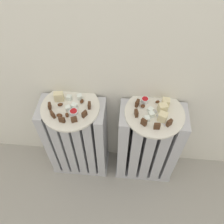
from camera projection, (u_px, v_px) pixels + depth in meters
name	position (u px, v px, depth m)	size (l,w,h in m)	color
ground_plane	(108.00, 207.00, 1.47)	(6.00, 6.00, 0.00)	gray
radiator_left	(77.00, 140.00, 1.43)	(0.36, 0.18, 0.60)	#B2B2B7
radiator_right	(147.00, 146.00, 1.40)	(0.36, 0.18, 0.60)	#B2B2B7
plate_left	(70.00, 107.00, 1.18)	(0.29, 0.29, 0.01)	silver
plate_right	(155.00, 113.00, 1.16)	(0.29, 0.29, 0.01)	silver
dark_cake_slice_left_0	(50.00, 106.00, 1.16)	(0.03, 0.01, 0.03)	#472B19
dark_cake_slice_left_1	(53.00, 115.00, 1.12)	(0.03, 0.01, 0.03)	#472B19
dark_cake_slice_left_2	(62.00, 120.00, 1.10)	(0.03, 0.01, 0.03)	#472B19
dark_cake_slice_left_3	(74.00, 120.00, 1.11)	(0.03, 0.01, 0.03)	#472B19
dark_cake_slice_left_4	(84.00, 114.00, 1.13)	(0.03, 0.01, 0.03)	#472B19
dark_cake_slice_left_5	(89.00, 105.00, 1.16)	(0.03, 0.01, 0.03)	#472B19
marble_cake_slice_left_0	(59.00, 97.00, 1.18)	(0.05, 0.03, 0.05)	beige
turkish_delight_left_0	(74.00, 106.00, 1.16)	(0.03, 0.03, 0.03)	white
turkish_delight_left_1	(80.00, 97.00, 1.20)	(0.02, 0.02, 0.02)	white
turkish_delight_left_2	(69.00, 98.00, 1.20)	(0.02, 0.02, 0.02)	white
turkish_delight_left_3	(68.00, 108.00, 1.15)	(0.02, 0.02, 0.02)	white
medjool_date_left_0	(60.00, 105.00, 1.17)	(0.03, 0.02, 0.02)	#4C2814
medjool_date_left_1	(67.00, 115.00, 1.13)	(0.03, 0.02, 0.02)	#4C2814
medjool_date_left_2	(82.00, 101.00, 1.19)	(0.03, 0.02, 0.01)	#4C2814
medjool_date_left_3	(59.00, 115.00, 1.13)	(0.03, 0.02, 0.01)	#4C2814
jam_bowl_left	(74.00, 112.00, 1.14)	(0.04, 0.04, 0.02)	white
dark_cake_slice_right_0	(137.00, 103.00, 1.16)	(0.03, 0.01, 0.04)	#472B19
dark_cake_slice_right_1	(136.00, 113.00, 1.13)	(0.03, 0.01, 0.04)	#472B19
dark_cake_slice_right_2	(144.00, 122.00, 1.09)	(0.03, 0.01, 0.04)	#472B19
dark_cake_slice_right_3	(157.00, 126.00, 1.08)	(0.03, 0.01, 0.04)	#472B19
dark_cake_slice_right_4	(169.00, 123.00, 1.09)	(0.03, 0.01, 0.04)	#472B19
marble_cake_slice_right_0	(163.00, 108.00, 1.14)	(0.04, 0.03, 0.05)	beige
marble_cake_slice_right_1	(166.00, 102.00, 1.17)	(0.04, 0.03, 0.04)	beige
marble_cake_slice_right_2	(163.00, 117.00, 1.11)	(0.04, 0.04, 0.05)	beige
turkish_delight_right_0	(151.00, 114.00, 1.13)	(0.03, 0.03, 0.03)	white
turkish_delight_right_1	(147.00, 119.00, 1.11)	(0.02, 0.02, 0.02)	white
turkish_delight_right_2	(151.00, 110.00, 1.15)	(0.02, 0.02, 0.02)	white
medjool_date_right_0	(157.00, 102.00, 1.18)	(0.02, 0.01, 0.01)	#4C2814
medjool_date_right_1	(143.00, 106.00, 1.17)	(0.02, 0.02, 0.01)	#4C2814
jam_bowl_right	(145.00, 100.00, 1.18)	(0.04, 0.04, 0.03)	white
fork	(158.00, 116.00, 1.14)	(0.07, 0.10, 0.00)	#B7B7BC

